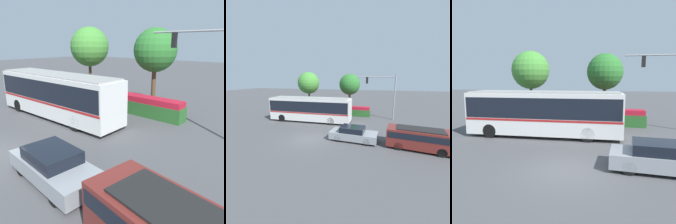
% 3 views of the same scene
% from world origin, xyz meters
% --- Properties ---
extents(city_bus, '(11.29, 2.81, 3.32)m').
position_xyz_m(city_bus, '(-2.72, 6.04, 1.89)').
color(city_bus, silver).
rests_on(city_bus, ground).
extents(sedan_foreground, '(4.59, 2.23, 1.36)m').
position_xyz_m(sedan_foreground, '(4.21, 0.80, 0.65)').
color(sedan_foreground, gray).
rests_on(sedan_foreground, ground).
extents(traffic_light_pole, '(5.47, 0.24, 6.43)m').
position_xyz_m(traffic_light_pole, '(7.22, 9.78, 4.28)').
color(traffic_light_pole, gray).
rests_on(traffic_light_pole, ground).
extents(flowering_hedge, '(9.34, 1.19, 1.49)m').
position_xyz_m(flowering_hedge, '(0.49, 10.83, 0.74)').
color(flowering_hedge, '#286028').
rests_on(flowering_hedge, ground).
extents(street_tree_left, '(3.87, 3.87, 7.04)m').
position_xyz_m(street_tree_left, '(-6.04, 12.65, 5.09)').
color(street_tree_left, brown).
rests_on(street_tree_left, ground).
extents(street_tree_centre, '(3.51, 3.51, 6.67)m').
position_xyz_m(street_tree_centre, '(1.49, 12.78, 4.88)').
color(street_tree_centre, brown).
rests_on(street_tree_centre, ground).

